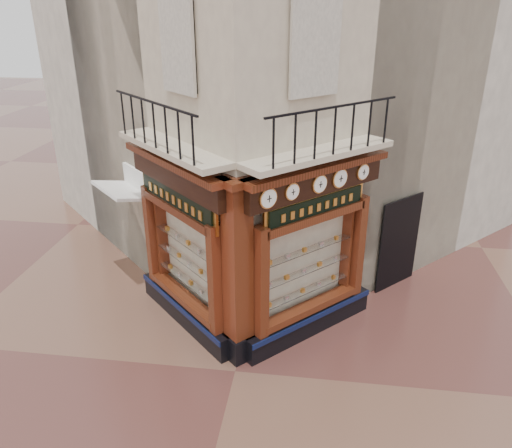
% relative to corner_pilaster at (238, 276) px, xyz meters
% --- Properties ---
extents(ground, '(80.00, 80.00, 0.00)m').
position_rel_corner_pilaster_xyz_m(ground, '(0.00, -0.50, -1.95)').
color(ground, '#532C26').
rests_on(ground, ground).
extents(main_building, '(11.31, 11.31, 12.00)m').
position_rel_corner_pilaster_xyz_m(main_building, '(0.00, 5.66, 4.05)').
color(main_building, beige).
rests_on(main_building, ground).
extents(neighbour_left, '(11.31, 11.31, 11.00)m').
position_rel_corner_pilaster_xyz_m(neighbour_left, '(-2.47, 8.13, 3.55)').
color(neighbour_left, beige).
rests_on(neighbour_left, ground).
extents(neighbour_right, '(11.31, 11.31, 11.00)m').
position_rel_corner_pilaster_xyz_m(neighbour_right, '(2.47, 8.13, 3.55)').
color(neighbour_right, beige).
rests_on(neighbour_right, ground).
extents(shopfront_left, '(2.86, 2.86, 3.98)m').
position_rel_corner_pilaster_xyz_m(shopfront_left, '(-1.41, 1.07, 0.03)').
color(shopfront_left, black).
rests_on(shopfront_left, ground).
extents(shopfront_right, '(2.86, 2.86, 3.98)m').
position_rel_corner_pilaster_xyz_m(shopfront_right, '(1.41, 1.07, 0.03)').
color(shopfront_right, black).
rests_on(shopfront_right, ground).
extents(corner_pilaster, '(0.85, 0.85, 3.98)m').
position_rel_corner_pilaster_xyz_m(corner_pilaster, '(0.00, 0.00, 0.00)').
color(corner_pilaster, black).
rests_on(corner_pilaster, ground).
extents(balcony, '(5.94, 2.97, 1.03)m').
position_rel_corner_pilaster_xyz_m(balcony, '(0.00, 0.99, 2.27)').
color(balcony, beige).
rests_on(balcony, ground).
extents(clock_a, '(0.32, 0.32, 0.40)m').
position_rel_corner_pilaster_xyz_m(clock_a, '(0.59, -0.02, 1.67)').
color(clock_a, '#D19145').
rests_on(clock_a, ground).
extents(clock_b, '(0.28, 0.28, 0.35)m').
position_rel_corner_pilaster_xyz_m(clock_b, '(0.99, 0.39, 1.67)').
color(clock_b, '#D19145').
rests_on(clock_b, ground).
extents(clock_c, '(0.31, 0.31, 0.38)m').
position_rel_corner_pilaster_xyz_m(clock_c, '(1.50, 0.89, 1.67)').
color(clock_c, '#D19145').
rests_on(clock_c, ground).
extents(clock_d, '(0.33, 0.33, 0.41)m').
position_rel_corner_pilaster_xyz_m(clock_d, '(1.90, 1.29, 1.67)').
color(clock_d, '#D19145').
rests_on(clock_d, ground).
extents(clock_e, '(0.29, 0.29, 0.35)m').
position_rel_corner_pilaster_xyz_m(clock_e, '(2.38, 1.78, 1.67)').
color(clock_e, '#D19145').
rests_on(clock_e, ground).
extents(awning, '(1.85, 1.85, 0.29)m').
position_rel_corner_pilaster_xyz_m(awning, '(-3.33, 2.62, -1.95)').
color(awning, white).
rests_on(awning, ground).
extents(signboard_left, '(2.22, 2.22, 0.59)m').
position_rel_corner_pilaster_xyz_m(signboard_left, '(-1.46, 1.01, 1.15)').
color(signboard_left, gold).
rests_on(signboard_left, ground).
extents(signboard_right, '(1.95, 1.95, 0.52)m').
position_rel_corner_pilaster_xyz_m(signboard_right, '(1.46, 1.01, 1.15)').
color(signboard_right, gold).
rests_on(signboard_right, ground).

